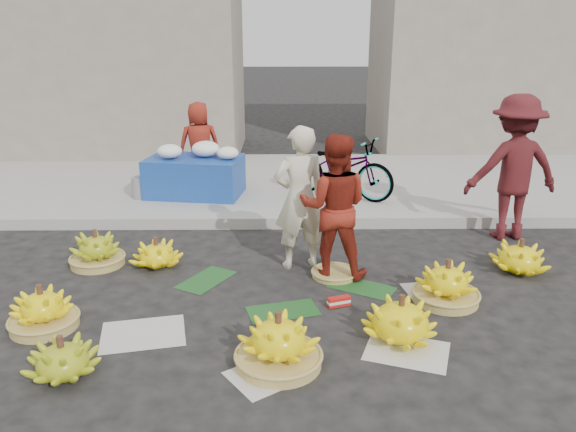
{
  "coord_description": "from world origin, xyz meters",
  "views": [
    {
      "loc": [
        -0.11,
        -4.86,
        2.45
      ],
      "look_at": [
        -0.05,
        0.5,
        0.7
      ],
      "focal_mm": 35.0,
      "sensor_mm": 36.0,
      "label": 1
    }
  ],
  "objects_px": {
    "banana_bunch_4": "(447,284)",
    "flower_table": "(195,174)",
    "vendor_cream": "(300,198)",
    "bicycle": "(340,167)",
    "banana_bunch_0": "(43,310)"
  },
  "relations": [
    {
      "from": "banana_bunch_4",
      "to": "flower_table",
      "type": "distance_m",
      "value": 4.41
    },
    {
      "from": "vendor_cream",
      "to": "bicycle",
      "type": "height_order",
      "value": "vendor_cream"
    },
    {
      "from": "banana_bunch_0",
      "to": "banana_bunch_4",
      "type": "height_order",
      "value": "banana_bunch_4"
    },
    {
      "from": "banana_bunch_0",
      "to": "bicycle",
      "type": "bearing_deg",
      "value": 51.56
    },
    {
      "from": "flower_table",
      "to": "banana_bunch_0",
      "type": "bearing_deg",
      "value": -92.69
    },
    {
      "from": "banana_bunch_4",
      "to": "vendor_cream",
      "type": "distance_m",
      "value": 1.74
    },
    {
      "from": "banana_bunch_0",
      "to": "vendor_cream",
      "type": "distance_m",
      "value": 2.71
    },
    {
      "from": "vendor_cream",
      "to": "flower_table",
      "type": "relative_size",
      "value": 1.05
    },
    {
      "from": "flower_table",
      "to": "bicycle",
      "type": "bearing_deg",
      "value": 5.79
    },
    {
      "from": "banana_bunch_4",
      "to": "bicycle",
      "type": "bearing_deg",
      "value": 102.35
    },
    {
      "from": "banana_bunch_0",
      "to": "bicycle",
      "type": "distance_m",
      "value": 4.74
    },
    {
      "from": "banana_bunch_0",
      "to": "flower_table",
      "type": "distance_m",
      "value": 3.9
    },
    {
      "from": "bicycle",
      "to": "flower_table",
      "type": "bearing_deg",
      "value": 117.9
    },
    {
      "from": "banana_bunch_4",
      "to": "bicycle",
      "type": "relative_size",
      "value": 0.36
    },
    {
      "from": "vendor_cream",
      "to": "bicycle",
      "type": "distance_m",
      "value": 2.45
    }
  ]
}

